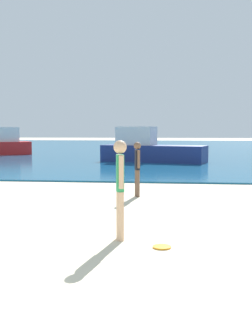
{
  "coord_description": "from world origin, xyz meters",
  "views": [
    {
      "loc": [
        0.93,
        -1.8,
        1.89
      ],
      "look_at": [
        0.03,
        6.7,
        1.11
      ],
      "focal_mm": 44.14,
      "sensor_mm": 36.0,
      "label": 1
    }
  ],
  "objects_px": {
    "frisbee": "(162,247)",
    "boat_near": "(150,150)",
    "person_distant": "(137,166)",
    "person_standing": "(120,184)"
  },
  "relations": [
    {
      "from": "frisbee",
      "to": "person_distant",
      "type": "relative_size",
      "value": 0.19
    },
    {
      "from": "person_distant",
      "to": "boat_near",
      "type": "xyz_separation_m",
      "value": [
        -0.25,
        12.47,
        -0.12
      ]
    },
    {
      "from": "person_standing",
      "to": "boat_near",
      "type": "relative_size",
      "value": 0.27
    },
    {
      "from": "person_standing",
      "to": "boat_near",
      "type": "height_order",
      "value": "boat_near"
    },
    {
      "from": "frisbee",
      "to": "boat_near",
      "type": "height_order",
      "value": "boat_near"
    },
    {
      "from": "person_standing",
      "to": "frisbee",
      "type": "relative_size",
      "value": 5.81
    },
    {
      "from": "person_distant",
      "to": "boat_near",
      "type": "relative_size",
      "value": 0.25
    },
    {
      "from": "person_standing",
      "to": "person_distant",
      "type": "relative_size",
      "value": 1.1
    },
    {
      "from": "frisbee",
      "to": "person_standing",
      "type": "bearing_deg",
      "value": 149.69
    },
    {
      "from": "boat_near",
      "to": "frisbee",
      "type": "bearing_deg",
      "value": -70.56
    }
  ]
}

